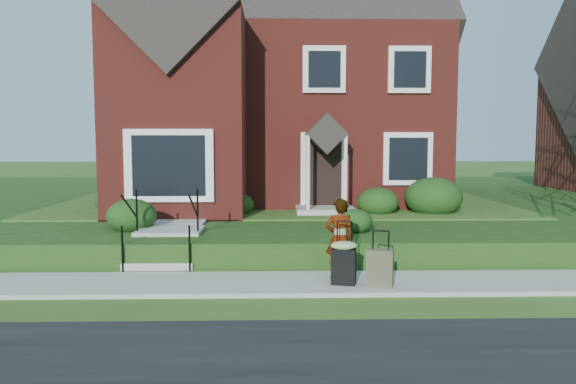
{
  "coord_description": "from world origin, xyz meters",
  "views": [
    {
      "loc": [
        -0.19,
        -9.95,
        2.63
      ],
      "look_at": [
        0.09,
        2.0,
        1.52
      ],
      "focal_mm": 35.0,
      "sensor_mm": 36.0,
      "label": 1
    }
  ],
  "objects_px": {
    "front_steps": "(166,242)",
    "suitcase_black": "(344,260)",
    "woman": "(340,238)",
    "suitcase_olive": "(380,268)"
  },
  "relations": [
    {
      "from": "front_steps",
      "to": "suitcase_olive",
      "type": "relative_size",
      "value": 2.04
    },
    {
      "from": "suitcase_black",
      "to": "suitcase_olive",
      "type": "relative_size",
      "value": 1.14
    },
    {
      "from": "suitcase_black",
      "to": "suitcase_olive",
      "type": "height_order",
      "value": "suitcase_black"
    },
    {
      "from": "front_steps",
      "to": "suitcase_black",
      "type": "height_order",
      "value": "front_steps"
    },
    {
      "from": "front_steps",
      "to": "woman",
      "type": "relative_size",
      "value": 1.36
    },
    {
      "from": "woman",
      "to": "front_steps",
      "type": "bearing_deg",
      "value": -27.1
    },
    {
      "from": "front_steps",
      "to": "suitcase_black",
      "type": "relative_size",
      "value": 1.78
    },
    {
      "from": "woman",
      "to": "suitcase_olive",
      "type": "distance_m",
      "value": 0.99
    },
    {
      "from": "front_steps",
      "to": "woman",
      "type": "height_order",
      "value": "front_steps"
    },
    {
      "from": "woman",
      "to": "suitcase_olive",
      "type": "height_order",
      "value": "woman"
    }
  ]
}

